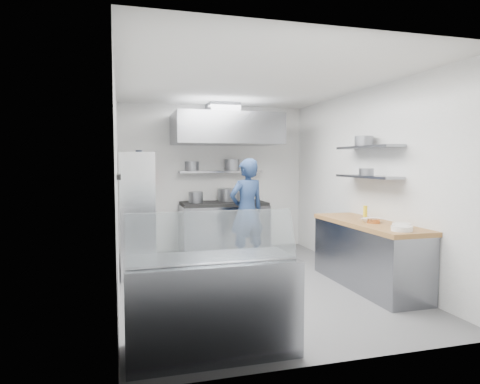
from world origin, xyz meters
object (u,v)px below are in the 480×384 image
object	(u,v)px
gas_range	(224,229)
chef	(247,211)
wire_rack	(137,214)
display_case	(211,305)

from	to	relation	value
gas_range	chef	bearing A→B (deg)	-79.58
wire_rack	gas_range	bearing A→B (deg)	35.31
gas_range	display_case	bearing A→B (deg)	-105.02
chef	display_case	distance (m)	3.43
gas_range	display_case	world-z (taller)	gas_range
chef	display_case	bearing A→B (deg)	52.80
gas_range	display_case	size ratio (longest dim) A/B	1.07
wire_rack	display_case	bearing A→B (deg)	-79.80
chef	display_case	world-z (taller)	chef
wire_rack	display_case	distance (m)	3.03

